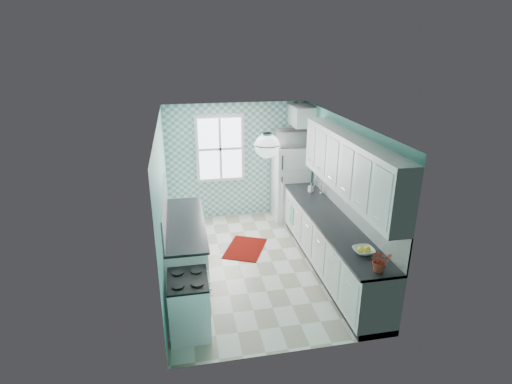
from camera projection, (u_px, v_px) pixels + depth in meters
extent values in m
cube|color=silver|center=(256.00, 264.00, 7.05)|extent=(3.00, 4.40, 0.02)
cube|color=white|center=(256.00, 122.00, 6.16)|extent=(3.00, 4.40, 0.02)
cube|color=#57AA9D|center=(236.00, 161.00, 8.64)|extent=(3.00, 0.02, 2.50)
cube|color=#57AA9D|center=(293.00, 266.00, 4.58)|extent=(3.00, 0.02, 2.50)
cube|color=#57AA9D|center=(163.00, 204.00, 6.34)|extent=(0.02, 4.40, 2.50)
cube|color=#57AA9D|center=(342.00, 191.00, 6.88)|extent=(0.02, 4.40, 2.50)
cube|color=#63A8A2|center=(237.00, 161.00, 8.62)|extent=(3.00, 0.01, 2.50)
cube|color=white|center=(220.00, 149.00, 8.43)|extent=(1.04, 0.05, 1.44)
cube|color=white|center=(220.00, 149.00, 8.41)|extent=(0.90, 0.02, 1.30)
cube|color=white|center=(350.00, 203.00, 6.52)|extent=(0.02, 3.60, 0.51)
cube|color=white|center=(164.00, 209.00, 6.29)|extent=(0.02, 2.15, 0.51)
cube|color=silver|center=(349.00, 166.00, 6.07)|extent=(0.33, 3.20, 0.90)
cube|color=silver|center=(301.00, 116.00, 8.17)|extent=(0.40, 0.74, 0.40)
cylinder|color=silver|center=(267.00, 135.00, 5.44)|extent=(0.14, 0.14, 0.04)
cylinder|color=silver|center=(267.00, 140.00, 5.46)|extent=(0.02, 0.02, 0.12)
sphere|color=white|center=(267.00, 146.00, 5.50)|extent=(0.34, 0.34, 0.34)
cube|color=white|center=(330.00, 245.00, 6.74)|extent=(0.60, 3.60, 0.90)
cube|color=black|center=(331.00, 220.00, 6.57)|extent=(0.63, 3.60, 0.04)
cube|color=white|center=(186.00, 249.00, 6.60)|extent=(0.60, 2.15, 0.90)
cube|color=black|center=(185.00, 223.00, 6.44)|extent=(0.63, 2.15, 0.04)
cube|color=white|center=(290.00, 183.00, 8.62)|extent=(0.71, 0.67, 1.63)
cube|color=silver|center=(295.00, 171.00, 8.18)|extent=(0.69, 0.01, 0.02)
cube|color=silver|center=(282.00, 163.00, 8.04)|extent=(0.03, 0.03, 0.30)
cube|color=silver|center=(282.00, 189.00, 8.24)|extent=(0.03, 0.03, 0.54)
cube|color=white|center=(189.00, 305.00, 5.27)|extent=(0.52, 0.66, 0.78)
cube|color=black|center=(187.00, 280.00, 5.14)|extent=(0.52, 0.66, 0.03)
cube|color=black|center=(209.00, 300.00, 5.30)|extent=(0.01, 0.43, 0.26)
cube|color=silver|center=(311.00, 197.00, 7.55)|extent=(0.53, 0.44, 0.12)
cylinder|color=silver|center=(321.00, 186.00, 7.52)|extent=(0.02, 0.02, 0.30)
torus|color=silver|center=(318.00, 177.00, 7.44)|extent=(0.16, 0.02, 0.16)
cube|color=#660B05|center=(245.00, 248.00, 7.54)|extent=(0.98, 1.11, 0.01)
cube|color=#4E9A81|center=(292.00, 215.00, 7.84)|extent=(0.02, 0.24, 0.36)
imported|color=white|center=(364.00, 251.00, 5.47)|extent=(0.29, 0.29, 0.07)
imported|color=red|center=(380.00, 261.00, 5.01)|extent=(0.28, 0.25, 0.29)
imported|color=#B1C0C6|center=(311.00, 187.00, 7.71)|extent=(0.10, 0.11, 0.18)
imported|color=white|center=(292.00, 138.00, 8.28)|extent=(0.61, 0.42, 0.34)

